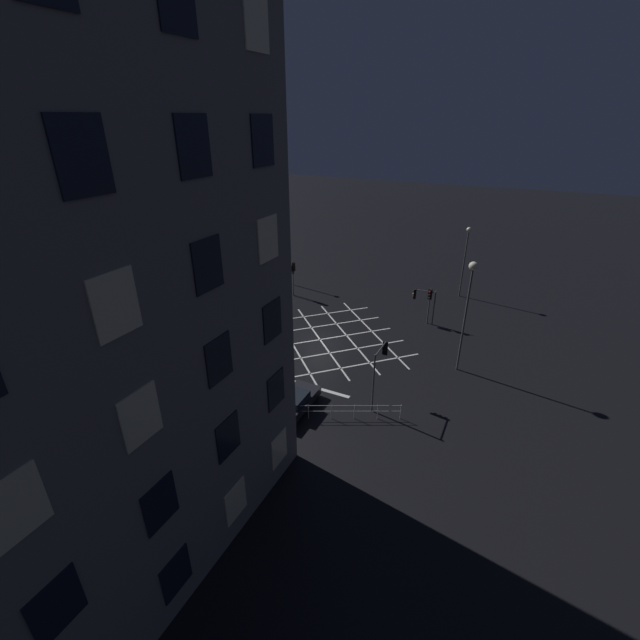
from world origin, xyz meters
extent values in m
plane|color=black|center=(0.00, 0.00, 0.00)|extent=(200.00, 200.00, 0.00)
cube|color=silver|center=(0.00, -8.13, 0.00)|extent=(11.10, 0.50, 0.01)
cube|color=silver|center=(0.00, -9.03, 0.00)|extent=(11.10, 0.50, 0.01)
cube|color=silver|center=(0.00, -9.93, 0.00)|extent=(11.10, 0.50, 0.01)
cube|color=silver|center=(0.00, -10.83, 0.00)|extent=(11.10, 0.50, 0.01)
cube|color=silver|center=(0.00, -11.73, 0.00)|extent=(11.10, 0.50, 0.01)
cube|color=silver|center=(0.00, -12.63, 0.00)|extent=(11.10, 0.50, 0.01)
cube|color=silver|center=(0.00, -13.53, 0.00)|extent=(11.10, 0.50, 0.01)
cube|color=silver|center=(0.00, -14.43, 0.00)|extent=(11.10, 0.50, 0.01)
cube|color=silver|center=(0.00, -15.33, 0.00)|extent=(11.10, 0.50, 0.01)
cube|color=silver|center=(3.49, -3.49, 0.00)|extent=(9.69, 9.69, 0.01)
cube|color=silver|center=(-3.49, -3.49, 0.00)|extent=(9.69, 9.69, 0.01)
cube|color=silver|center=(1.74, -1.74, 0.00)|extent=(9.69, 9.69, 0.01)
cube|color=silver|center=(-1.74, -1.74, 0.00)|extent=(9.69, 9.69, 0.01)
cube|color=silver|center=(0.00, 0.00, 0.00)|extent=(9.69, 9.69, 0.01)
cube|color=silver|center=(0.00, 0.00, 0.00)|extent=(9.69, 9.69, 0.01)
cube|color=silver|center=(-1.74, 1.74, 0.00)|extent=(9.69, 9.69, 0.01)
cube|color=silver|center=(1.74, 1.74, 0.00)|extent=(9.69, 9.69, 0.01)
cube|color=silver|center=(-3.49, 3.49, 0.00)|extent=(9.69, 9.69, 0.01)
cube|color=silver|center=(3.49, 3.49, 0.00)|extent=(9.69, 9.69, 0.01)
cube|color=silver|center=(6.67, 0.00, 0.00)|extent=(0.30, 11.10, 0.01)
cube|color=black|center=(22.45, 5.03, 2.00)|extent=(1.40, 0.06, 1.80)
cube|color=beige|center=(18.73, 5.03, 2.00)|extent=(1.40, 0.06, 1.80)
cube|color=beige|center=(15.00, 5.03, 2.00)|extent=(1.40, 0.06, 1.80)
cube|color=black|center=(26.18, 5.03, 5.68)|extent=(1.40, 0.06, 1.80)
cube|color=black|center=(22.45, 5.03, 5.68)|extent=(1.40, 0.06, 1.80)
cube|color=black|center=(18.73, 5.03, 5.68)|extent=(1.40, 0.06, 1.80)
cube|color=black|center=(15.00, 5.03, 5.68)|extent=(1.40, 0.06, 1.80)
cube|color=beige|center=(26.18, 5.03, 9.35)|extent=(1.40, 0.06, 1.80)
cube|color=beige|center=(22.45, 5.03, 9.35)|extent=(1.40, 0.06, 1.80)
cube|color=black|center=(18.73, 5.03, 9.35)|extent=(1.40, 0.06, 1.80)
cube|color=black|center=(15.00, 5.03, 9.35)|extent=(1.40, 0.06, 1.80)
cube|color=beige|center=(22.45, 5.03, 13.03)|extent=(1.40, 0.06, 1.80)
cube|color=black|center=(18.73, 5.03, 13.03)|extent=(1.40, 0.06, 1.80)
cube|color=beige|center=(15.00, 5.03, 13.03)|extent=(1.40, 0.06, 1.80)
cube|color=black|center=(22.45, 5.03, 16.71)|extent=(1.40, 0.06, 1.80)
cube|color=black|center=(18.73, 5.03, 16.71)|extent=(1.40, 0.06, 1.80)
cube|color=black|center=(15.00, 5.03, 16.71)|extent=(1.40, 0.06, 1.80)
cube|color=beige|center=(15.00, 5.03, 20.38)|extent=(1.40, 0.06, 1.80)
cylinder|color=#424244|center=(-0.13, -7.98, 1.82)|extent=(0.11, 0.11, 3.64)
cube|color=black|center=(-0.13, -7.85, 3.14)|extent=(0.28, 0.16, 0.90)
sphere|color=black|center=(-0.13, -7.74, 3.44)|extent=(0.18, 0.18, 0.18)
sphere|color=black|center=(-0.13, -7.74, 3.14)|extent=(0.18, 0.18, 0.18)
sphere|color=green|center=(-0.13, -7.74, 2.84)|extent=(0.18, 0.18, 0.18)
cube|color=black|center=(-0.13, -7.94, 3.14)|extent=(0.36, 0.02, 0.98)
cylinder|color=#424244|center=(7.36, -7.89, 1.62)|extent=(0.11, 0.11, 3.24)
cube|color=black|center=(7.22, -7.89, 2.74)|extent=(0.16, 0.28, 0.90)
sphere|color=black|center=(7.11, -7.89, 3.04)|extent=(0.18, 0.18, 0.18)
sphere|color=orange|center=(7.11, -7.89, 2.74)|extent=(0.18, 0.18, 0.18)
sphere|color=black|center=(7.11, -7.89, 2.44)|extent=(0.18, 0.18, 0.18)
cube|color=black|center=(7.31, -7.89, 2.74)|extent=(0.02, 0.36, 0.98)
cylinder|color=#424244|center=(7.42, 7.43, 2.14)|extent=(0.11, 0.11, 4.27)
cylinder|color=#424244|center=(6.36, 7.43, 4.12)|extent=(2.12, 0.09, 0.09)
cube|color=black|center=(5.30, 7.43, 3.67)|extent=(0.16, 0.28, 0.90)
sphere|color=black|center=(5.18, 7.43, 3.97)|extent=(0.18, 0.18, 0.18)
sphere|color=black|center=(5.18, 7.43, 3.67)|extent=(0.18, 0.18, 0.18)
sphere|color=green|center=(5.18, 7.43, 3.37)|extent=(0.18, 0.18, 0.18)
cube|color=black|center=(5.39, 7.43, 3.67)|extent=(0.02, 0.36, 0.98)
cylinder|color=#424244|center=(-7.30, 8.03, 1.66)|extent=(0.11, 0.11, 3.31)
cylinder|color=#424244|center=(-7.30, 7.09, 3.16)|extent=(0.09, 1.88, 0.09)
cube|color=black|center=(-7.30, 6.15, 2.71)|extent=(0.28, 0.16, 0.90)
sphere|color=black|center=(-7.30, 6.04, 3.01)|extent=(0.18, 0.18, 0.18)
sphere|color=orange|center=(-7.30, 6.04, 2.71)|extent=(0.18, 0.18, 0.18)
sphere|color=black|center=(-7.30, 6.04, 2.41)|extent=(0.18, 0.18, 0.18)
cube|color=black|center=(-7.30, 6.24, 2.71)|extent=(0.36, 0.02, 0.98)
cylinder|color=#424244|center=(-7.90, -7.11, 1.73)|extent=(0.11, 0.11, 3.45)
cube|color=black|center=(-7.77, -7.11, 2.95)|extent=(0.16, 0.28, 0.90)
sphere|color=black|center=(-7.66, -7.11, 3.25)|extent=(0.18, 0.18, 0.18)
sphere|color=black|center=(-7.66, -7.11, 2.95)|extent=(0.18, 0.18, 0.18)
sphere|color=green|center=(-7.66, -7.11, 2.65)|extent=(0.18, 0.18, 0.18)
cube|color=black|center=(-7.86, -7.11, 2.95)|extent=(0.02, 0.36, 0.98)
cylinder|color=#424244|center=(-7.67, -6.94, 1.90)|extent=(0.11, 0.11, 3.80)
cube|color=black|center=(-7.67, -6.81, 3.30)|extent=(0.28, 0.16, 0.90)
sphere|color=red|center=(-7.67, -6.70, 3.60)|extent=(0.18, 0.18, 0.18)
sphere|color=black|center=(-7.67, -6.70, 3.30)|extent=(0.18, 0.18, 0.18)
sphere|color=black|center=(-7.67, -6.70, 3.00)|extent=(0.18, 0.18, 0.18)
cube|color=black|center=(-7.67, -6.90, 3.30)|extent=(0.36, 0.02, 0.98)
cylinder|color=#424244|center=(-7.32, 7.55, 1.72)|extent=(0.11, 0.11, 3.43)
cube|color=black|center=(-7.19, 7.55, 2.93)|extent=(0.16, 0.28, 0.90)
sphere|color=red|center=(-7.08, 7.55, 3.23)|extent=(0.18, 0.18, 0.18)
sphere|color=black|center=(-7.08, 7.55, 2.93)|extent=(0.18, 0.18, 0.18)
sphere|color=black|center=(-7.08, 7.55, 2.63)|extent=(0.18, 0.18, 0.18)
cube|color=black|center=(-7.28, 7.55, 2.93)|extent=(0.02, 0.36, 0.98)
cylinder|color=#424244|center=(-11.28, -12.73, 4.35)|extent=(0.14, 0.14, 8.70)
sphere|color=#F4EAC6|center=(-11.28, -12.73, 8.84)|extent=(0.46, 0.46, 0.46)
cylinder|color=#424244|center=(-15.56, 9.06, 3.54)|extent=(0.14, 0.14, 7.08)
sphere|color=#F4EAC6|center=(-15.56, 9.06, 7.22)|extent=(0.48, 0.48, 0.48)
cylinder|color=#424244|center=(-0.31, 11.53, 4.04)|extent=(0.14, 0.14, 8.08)
sphere|color=#F4EAC6|center=(-0.31, 11.53, 8.27)|extent=(0.62, 0.62, 0.62)
cylinder|color=#38281C|center=(10.80, -11.97, 1.58)|extent=(0.32, 0.32, 3.17)
sphere|color=#19421E|center=(10.80, -11.97, 4.26)|extent=(2.91, 2.91, 2.91)
cube|color=black|center=(9.51, 2.77, 0.48)|extent=(4.34, 1.88, 0.58)
cube|color=black|center=(9.62, 2.77, 1.01)|extent=(1.82, 1.66, 0.48)
sphere|color=white|center=(7.39, 2.19, 0.42)|extent=(0.16, 0.16, 0.16)
sphere|color=white|center=(7.39, 3.36, 0.42)|extent=(0.16, 0.16, 0.16)
cylinder|color=black|center=(8.17, 1.95, 0.31)|extent=(0.62, 0.20, 0.62)
cylinder|color=black|center=(8.17, 3.60, 0.31)|extent=(0.62, 0.20, 0.62)
cylinder|color=black|center=(10.86, 1.95, 0.31)|extent=(0.62, 0.20, 0.62)
cylinder|color=black|center=(10.86, 3.60, 0.31)|extent=(0.62, 0.20, 0.62)
cylinder|color=#B7B7BC|center=(11.89, 0.12, 0.53)|extent=(0.05, 0.05, 1.05)
cylinder|color=#B7B7BC|center=(11.24, 1.44, 0.53)|extent=(0.05, 0.05, 1.05)
cylinder|color=#B7B7BC|center=(10.59, 2.76, 0.53)|extent=(0.05, 0.05, 1.05)
cylinder|color=#B7B7BC|center=(9.94, 4.07, 0.53)|extent=(0.05, 0.05, 1.05)
cylinder|color=#B7B7BC|center=(9.29, 5.39, 0.53)|extent=(0.05, 0.05, 1.05)
cylinder|color=#B7B7BC|center=(8.65, 6.71, 0.53)|extent=(0.05, 0.05, 1.05)
cylinder|color=#B7B7BC|center=(8.00, 8.03, 0.53)|extent=(0.05, 0.05, 1.05)
cylinder|color=#B7B7BC|center=(7.35, 9.34, 0.53)|extent=(0.05, 0.05, 1.05)
cylinder|color=#B7B7BC|center=(9.62, 4.73, 1.01)|extent=(4.57, 9.24, 0.04)
cylinder|color=#B7B7BC|center=(9.62, 4.73, 0.58)|extent=(4.57, 9.24, 0.04)
camera|label=1|loc=(29.35, 14.44, 17.53)|focal=24.00mm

